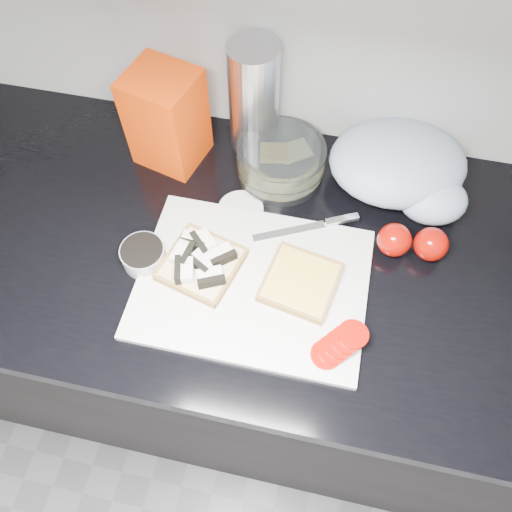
{
  "coord_description": "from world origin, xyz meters",
  "views": [
    {
      "loc": [
        0.07,
        0.72,
        1.69
      ],
      "look_at": [
        -0.03,
        1.14,
        0.95
      ],
      "focal_mm": 35.0,
      "sensor_mm": 36.0,
      "label": 1
    }
  ],
  "objects_px": {
    "glass_bowl": "(281,161)",
    "bread_bag": "(167,118)",
    "steel_canister": "(254,99)",
    "cutting_board": "(252,283)"
  },
  "relations": [
    {
      "from": "bread_bag",
      "to": "glass_bowl",
      "type": "bearing_deg",
      "value": 13.64
    },
    {
      "from": "cutting_board",
      "to": "bread_bag",
      "type": "distance_m",
      "value": 0.36
    },
    {
      "from": "cutting_board",
      "to": "bread_bag",
      "type": "xyz_separation_m",
      "value": [
        -0.23,
        0.27,
        0.09
      ]
    },
    {
      "from": "bread_bag",
      "to": "steel_canister",
      "type": "bearing_deg",
      "value": 38.13
    },
    {
      "from": "cutting_board",
      "to": "bread_bag",
      "type": "relative_size",
      "value": 2.05
    },
    {
      "from": "cutting_board",
      "to": "bread_bag",
      "type": "bearing_deg",
      "value": 130.41
    },
    {
      "from": "steel_canister",
      "to": "glass_bowl",
      "type": "bearing_deg",
      "value": -45.55
    },
    {
      "from": "cutting_board",
      "to": "bread_bag",
      "type": "height_order",
      "value": "bread_bag"
    },
    {
      "from": "cutting_board",
      "to": "steel_canister",
      "type": "relative_size",
      "value": 1.73
    },
    {
      "from": "glass_bowl",
      "to": "bread_bag",
      "type": "bearing_deg",
      "value": 178.94
    }
  ]
}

